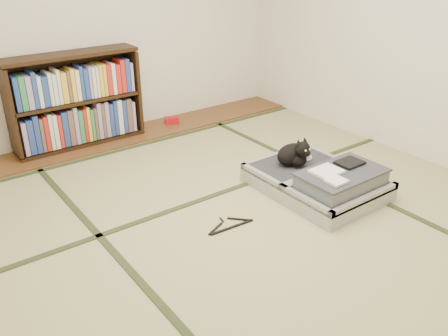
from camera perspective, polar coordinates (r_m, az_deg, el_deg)
floor at (r=3.58m, az=2.71°, el=-5.77°), size 4.50×4.50×0.00m
wood_strip at (r=5.12m, az=-11.55°, el=3.83°), size 4.00×0.50×0.02m
red_item at (r=5.37m, az=-6.30°, el=5.75°), size 0.17×0.14×0.07m
room_shell at (r=3.08m, az=3.29°, el=18.13°), size 4.50×4.50×4.50m
tatami_borders at (r=3.92m, az=-1.84°, el=-2.70°), size 4.00×4.50×0.01m
bookcase at (r=4.87m, az=-17.34°, el=7.60°), size 1.27×0.29×0.92m
suitcase at (r=3.92m, az=11.50°, el=-1.57°), size 0.77×1.02×0.30m
cat at (r=4.02m, az=8.48°, el=1.67°), size 0.34×0.34×0.27m
cable_coil at (r=4.20m, az=9.85°, el=1.26°), size 0.11×0.11×0.03m
hanger at (r=3.45m, az=0.69°, el=-6.92°), size 0.37×0.18×0.01m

